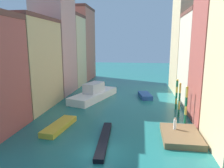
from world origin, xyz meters
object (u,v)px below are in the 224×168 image
(mooring_pole_2, at_px, (177,94))
(vaporetto_white, at_px, (94,94))
(person_on_dock, at_px, (175,124))
(motorboat_0, at_px, (145,96))
(gondola_black, at_px, (104,139))
(motorboat_1, at_px, (59,126))
(mooring_pole_0, at_px, (186,105))
(mooring_pole_1, at_px, (179,100))
(waterfront_dock, at_px, (181,136))

(mooring_pole_2, distance_m, vaporetto_white, 15.93)
(person_on_dock, xyz_separation_m, motorboat_0, (-3.27, 17.33, -0.95))
(gondola_black, height_order, motorboat_1, motorboat_1)
(motorboat_0, distance_m, motorboat_1, 20.89)
(gondola_black, relative_size, motorboat_0, 1.71)
(mooring_pole_0, relative_size, motorboat_0, 0.98)
(vaporetto_white, relative_size, gondola_black, 1.46)
(mooring_pole_1, xyz_separation_m, gondola_black, (-9.70, -9.36, -2.44))
(mooring_pole_1, bearing_deg, vaporetto_white, 150.38)
(mooring_pole_0, bearing_deg, vaporetto_white, 144.71)
(mooring_pole_0, xyz_separation_m, gondola_black, (-10.19, -6.94, -2.44))
(mooring_pole_0, xyz_separation_m, mooring_pole_1, (-0.49, 2.42, -0.00))
(mooring_pole_1, xyz_separation_m, vaporetto_white, (-14.92, 8.49, -1.61))
(motorboat_1, bearing_deg, gondola_black, -23.25)
(gondola_black, bearing_deg, waterfront_dock, 12.89)
(gondola_black, bearing_deg, vaporetto_white, 106.31)
(gondola_black, relative_size, motorboat_1, 1.38)
(mooring_pole_1, distance_m, vaporetto_white, 17.24)
(mooring_pole_0, height_order, gondola_black, mooring_pole_0)
(gondola_black, distance_m, motorboat_0, 20.90)
(waterfront_dock, xyz_separation_m, mooring_pole_2, (1.16, 11.09, 2.30))
(motorboat_0, bearing_deg, person_on_dock, -79.32)
(waterfront_dock, height_order, mooring_pole_1, mooring_pole_1)
(waterfront_dock, relative_size, mooring_pole_1, 1.12)
(gondola_black, xyz_separation_m, motorboat_0, (4.91, 20.31, 0.18))
(mooring_pole_2, xyz_separation_m, motorboat_1, (-16.30, -10.35, -2.31))
(person_on_dock, height_order, vaporetto_white, vaporetto_white)
(waterfront_dock, distance_m, mooring_pole_2, 11.39)
(mooring_pole_1, relative_size, mooring_pole_2, 1.01)
(vaporetto_white, relative_size, motorboat_1, 2.01)
(mooring_pole_1, distance_m, mooring_pole_2, 3.74)
(mooring_pole_0, height_order, mooring_pole_1, mooring_pole_1)
(mooring_pole_0, relative_size, gondola_black, 0.58)
(person_on_dock, distance_m, motorboat_1, 14.61)
(person_on_dock, bearing_deg, waterfront_dock, -59.99)
(motorboat_0, bearing_deg, mooring_pole_0, -68.47)
(vaporetto_white, bearing_deg, gondola_black, -73.69)
(waterfront_dock, xyz_separation_m, motorboat_1, (-15.14, 0.74, -0.00))
(vaporetto_white, bearing_deg, waterfront_dock, -48.60)
(mooring_pole_1, bearing_deg, motorboat_0, 113.62)
(waterfront_dock, height_order, motorboat_0, motorboat_0)
(person_on_dock, xyz_separation_m, mooring_pole_0, (2.01, 3.95, 1.30))
(mooring_pole_1, height_order, mooring_pole_2, mooring_pole_1)
(mooring_pole_0, distance_m, gondola_black, 12.57)
(mooring_pole_0, bearing_deg, motorboat_0, 111.53)
(mooring_pole_2, height_order, motorboat_1, mooring_pole_2)
(person_on_dock, height_order, mooring_pole_0, mooring_pole_0)
(gondola_black, xyz_separation_m, motorboat_1, (-6.39, 2.75, 0.11))
(vaporetto_white, relative_size, motorboat_0, 2.49)
(waterfront_dock, distance_m, vaporetto_white, 21.13)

